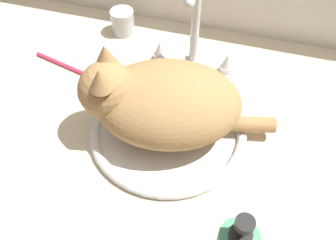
{
  "coord_description": "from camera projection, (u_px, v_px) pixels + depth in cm",
  "views": [
    {
      "loc": [
        18.72,
        -45.69,
        64.26
      ],
      "look_at": [
        5.62,
        -0.2,
        7.0
      ],
      "focal_mm": 39.04,
      "sensor_mm": 36.0,
      "label": 1
    }
  ],
  "objects": [
    {
      "name": "cat",
      "position": [
        157.0,
        102.0,
        0.7
      ],
      "size": [
        38.76,
        26.77,
        18.28
      ],
      "color": "tan",
      "rests_on": "sink_basin"
    },
    {
      "name": "faucet",
      "position": [
        194.0,
        37.0,
        0.84
      ],
      "size": [
        19.95,
        10.29,
        22.9
      ],
      "color": "silver",
      "rests_on": "countertop"
    },
    {
      "name": "countertop",
      "position": [
        144.0,
        130.0,
        0.8
      ],
      "size": [
        117.01,
        75.82,
        3.0
      ],
      "primitive_type": "cube",
      "color": "beige",
      "rests_on": "ground"
    },
    {
      "name": "metal_jar",
      "position": [
        123.0,
        22.0,
        0.97
      ],
      "size": [
        6.17,
        6.17,
        6.56
      ],
      "color": "#B2B5BA",
      "rests_on": "countertop"
    },
    {
      "name": "sink_basin",
      "position": [
        168.0,
        129.0,
        0.77
      ],
      "size": [
        32.97,
        32.97,
        2.02
      ],
      "color": "white",
      "rests_on": "countertop"
    },
    {
      "name": "toothbrush",
      "position": [
        68.0,
        66.0,
        0.9
      ],
      "size": [
        18.34,
        5.55,
        1.7
      ],
      "color": "#D83359",
      "rests_on": "countertop"
    }
  ]
}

